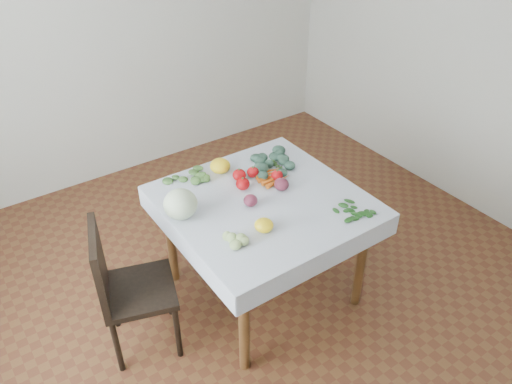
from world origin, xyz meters
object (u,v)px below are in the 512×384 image
Objects in this scene: table at (264,213)px; carrot_bunch at (272,176)px; heirloom_back at (220,166)px; chair at (123,284)px; cabbage at (180,204)px.

carrot_bunch is (0.18, 0.16, 0.12)m from table.
heirloom_back reaches higher than table.
cabbage is at bearing 7.04° from chair.
table is 0.44m from heirloom_back.
heirloom_back is (0.85, 0.33, 0.30)m from chair.
table is 5.18× the size of cabbage.
heirloom_back is at bearing 97.22° from table.
heirloom_back is at bearing 21.31° from chair.
carrot_bunch reaches higher than table.
chair is at bearing 174.80° from table.
heirloom_back is 0.64× the size of carrot_bunch.
chair reaches higher than carrot_bunch.
table is 0.53m from cabbage.
chair is 4.25× the size of carrot_bunch.
chair is at bearing -172.96° from cabbage.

